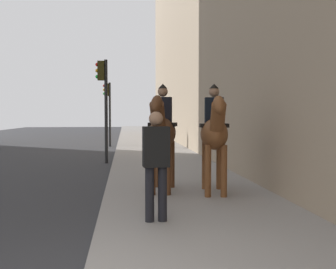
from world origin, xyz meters
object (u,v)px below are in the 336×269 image
Objects in this scene: pedestrian_greeting at (156,159)px; traffic_light_far_curb at (108,104)px; traffic_light_near_curb at (104,94)px; mounted_horse_far at (214,132)px; mounted_horse_near at (162,131)px.

pedestrian_greeting is 17.18m from traffic_light_far_curb.
traffic_light_near_curb reaches higher than traffic_light_far_curb.
traffic_light_near_curb reaches higher than mounted_horse_far.
mounted_horse_near is at bearing -100.41° from mounted_horse_far.
traffic_light_near_curb reaches higher than pedestrian_greeting.
mounted_horse_far is 0.61× the size of traffic_light_near_curb.
traffic_light_far_curb is at bearing 1.13° from traffic_light_near_curb.
mounted_horse_near is at bearing -166.38° from traffic_light_near_curb.
mounted_horse_far is at bearing -158.83° from traffic_light_near_curb.
traffic_light_far_curb is (14.93, 2.79, 1.03)m from mounted_horse_far.
mounted_horse_near is 1.01× the size of mounted_horse_far.
mounted_horse_near is 14.73m from traffic_light_far_curb.
pedestrian_greeting is at bearing -25.79° from mounted_horse_far.
traffic_light_far_curb reaches higher than mounted_horse_far.
mounted_horse_far is 7.37m from traffic_light_near_curb.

